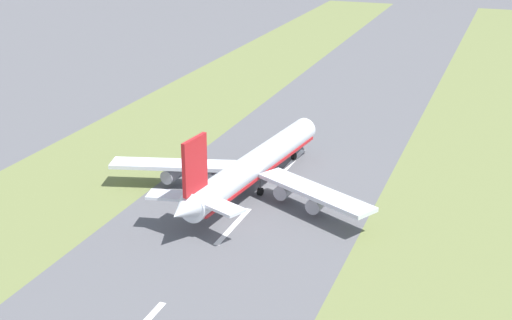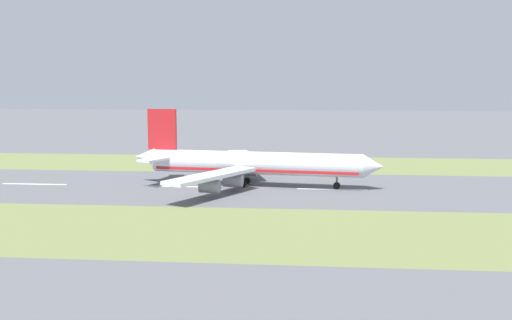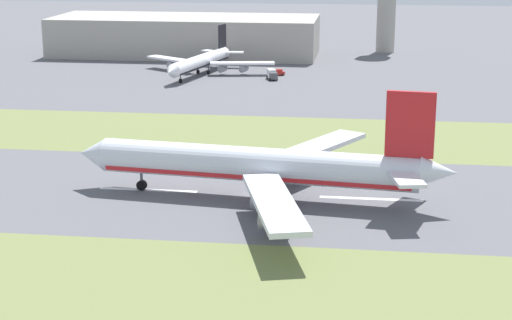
# 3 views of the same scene
# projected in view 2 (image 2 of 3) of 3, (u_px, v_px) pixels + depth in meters

# --- Properties ---
(ground_plane) EXTENTS (800.00, 800.00, 0.00)m
(ground_plane) POSITION_uv_depth(u_px,v_px,m) (260.00, 188.00, 155.99)
(ground_plane) COLOR #56565B
(grass_median_west) EXTENTS (40.00, 600.00, 0.01)m
(grass_median_west) POSITION_uv_depth(u_px,v_px,m) (272.00, 164.00, 200.39)
(grass_median_west) COLOR olive
(grass_median_west) RESTS_ON ground
(grass_median_east) EXTENTS (40.00, 600.00, 0.01)m
(grass_median_east) POSITION_uv_depth(u_px,v_px,m) (239.00, 231.00, 111.59)
(grass_median_east) COLOR olive
(grass_median_east) RESTS_ON ground
(centreline_dash_near) EXTENTS (1.20, 18.00, 0.01)m
(centreline_dash_near) POSITION_uv_depth(u_px,v_px,m) (34.00, 184.00, 161.68)
(centreline_dash_near) COLOR silver
(centreline_dash_near) RESTS_ON ground
(centreline_dash_mid) EXTENTS (1.20, 18.00, 0.01)m
(centreline_dash_mid) POSITION_uv_depth(u_px,v_px,m) (180.00, 187.00, 157.96)
(centreline_dash_mid) COLOR silver
(centreline_dash_mid) RESTS_ON ground
(centreline_dash_far) EXTENTS (1.20, 18.00, 0.01)m
(centreline_dash_far) POSITION_uv_depth(u_px,v_px,m) (332.00, 189.00, 154.25)
(centreline_dash_far) COLOR silver
(centreline_dash_far) RESTS_ON ground
(airplane_main_jet) EXTENTS (63.72, 67.19, 20.20)m
(airplane_main_jet) POSITION_uv_depth(u_px,v_px,m) (249.00, 163.00, 158.20)
(airplane_main_jet) COLOR silver
(airplane_main_jet) RESTS_ON ground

